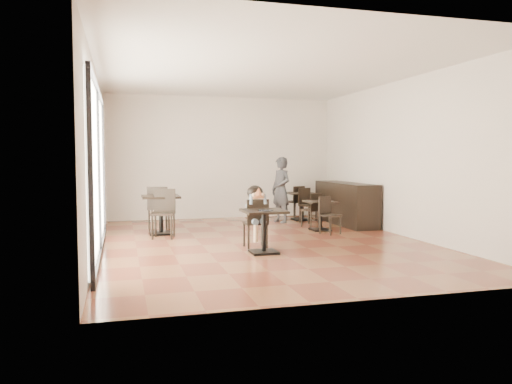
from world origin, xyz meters
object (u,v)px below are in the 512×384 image
object	(u,v)px
cafe_table_left	(161,215)
chair_back_a	(295,202)
chair_mid_b	(330,215)
child_table	(264,232)
adult_patron	(281,190)
cafe_table_mid	(320,216)
chair_mid_a	(311,210)
chair_back_b	(309,206)
child	(255,217)
child_chair	(255,223)
chair_left_b	(163,214)
chair_left_a	(159,208)
cafe_table_back	(301,206)

from	to	relation	value
cafe_table_left	chair_back_a	xyz separation A→B (m)	(3.67, 1.96, 0.02)
chair_mid_b	child_table	bearing A→B (deg)	-163.38
chair_back_a	adult_patron	bearing A→B (deg)	29.17
cafe_table_mid	chair_mid_a	world-z (taller)	chair_mid_a
chair_back_b	child	bearing A→B (deg)	-148.51
child_chair	chair_back_b	bearing A→B (deg)	-126.52
child_chair	cafe_table_left	xyz separation A→B (m)	(-1.50, 2.02, -0.03)
cafe_table_mid	chair_mid_b	world-z (taller)	chair_mid_b
adult_patron	chair_mid_a	world-z (taller)	adult_patron
child_chair	chair_back_b	world-z (taller)	child_chair
child_table	child_chair	xyz separation A→B (m)	(0.00, 0.55, 0.07)
child_table	child	size ratio (longest dim) A/B	0.66
chair_mid_a	chair_left_b	xyz separation A→B (m)	(-3.43, -0.72, 0.09)
chair_mid_a	child_table	bearing A→B (deg)	31.13
child_table	chair_left_a	bearing A→B (deg)	115.78
child_table	adult_patron	size ratio (longest dim) A/B	0.45
cafe_table_mid	chair_back_b	distance (m)	1.31
adult_patron	chair_back_b	xyz separation A→B (m)	(0.65, -0.25, -0.38)
child_table	chair_left_a	xyz separation A→B (m)	(-1.50, 3.12, 0.12)
chair_mid_a	chair_mid_b	bearing A→B (deg)	66.27
cafe_table_left	chair_mid_b	size ratio (longest dim) A/B	1.03
cafe_table_left	adult_patron	bearing A→B (deg)	20.96
child_chair	chair_back_b	distance (m)	3.64
chair_mid_a	child_chair	bearing A→B (deg)	24.90
chair_left_b	chair_left_a	bearing A→B (deg)	103.49
chair_mid_a	chair_left_a	bearing A→B (deg)	-30.04
child	chair_mid_a	distance (m)	2.92
cafe_table_back	chair_mid_b	size ratio (longest dim) A/B	0.90
child_table	cafe_table_back	size ratio (longest dim) A/B	1.03
chair_back_a	chair_back_b	distance (m)	1.06
child_table	cafe_table_left	distance (m)	2.97
chair_mid_b	chair_back_a	bearing A→B (deg)	61.56
chair_mid_a	chair_left_a	world-z (taller)	chair_left_a
cafe_table_mid	chair_mid_a	size ratio (longest dim) A/B	0.83
child_chair	chair_back_a	size ratio (longest dim) A/B	1.03
chair_back_a	child	bearing A→B (deg)	39.47
chair_mid_a	chair_left_b	bearing A→B (deg)	-11.87
chair_left_a	chair_left_b	bearing A→B (deg)	103.49
child_chair	chair_left_b	bearing A→B (deg)	-44.24
child_table	chair_back_a	xyz separation A→B (m)	(2.16, 4.53, 0.06)
cafe_table_mid	chair_left_a	xyz separation A→B (m)	(-3.43, 0.93, 0.16)
child_chair	chair_back_a	distance (m)	4.53
chair_back_b	chair_left_a	bearing A→B (deg)	163.56
cafe_table_left	chair_left_a	bearing A→B (deg)	90.00
cafe_table_mid	chair_left_b	world-z (taller)	chair_left_b
child_chair	cafe_table_mid	bearing A→B (deg)	-139.65
cafe_table_back	chair_left_b	xyz separation A→B (m)	(-3.67, -2.01, 0.13)
cafe_table_mid	chair_back_b	bearing A→B (deg)	79.49
child_table	chair_mid_a	xyz separation A→B (m)	(1.93, 2.74, 0.03)
child	cafe_table_mid	xyz separation A→B (m)	(1.93, 1.64, -0.23)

